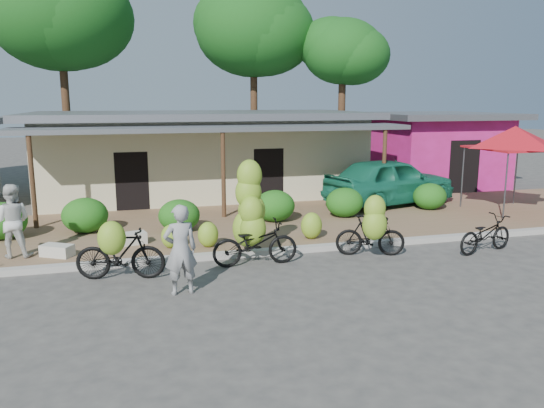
{
  "coord_description": "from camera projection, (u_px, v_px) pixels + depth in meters",
  "views": [
    {
      "loc": [
        -2.93,
        -10.36,
        3.81
      ],
      "look_at": [
        0.6,
        2.45,
        1.2
      ],
      "focal_mm": 35.0,
      "sensor_mm": 36.0,
      "label": 1
    }
  ],
  "objects": [
    {
      "name": "ground",
      "position": [
        276.0,
        282.0,
        11.3
      ],
      "size": [
        100.0,
        100.0,
        0.0
      ],
      "primitive_type": "plane",
      "color": "#413E3C",
      "rests_on": "ground"
    },
    {
      "name": "bike_left",
      "position": [
        119.0,
        252.0,
        11.27
      ],
      "size": [
        1.98,
        1.34,
        1.44
      ],
      "rotation": [
        0.0,
        0.0,
        1.36
      ],
      "color": "black",
      "rests_on": "ground"
    },
    {
      "name": "tree_center_right",
      "position": [
        249.0,
        28.0,
        26.46
      ],
      "size": [
        5.87,
        5.81,
        9.58
      ],
      "color": "#4C361E",
      "rests_on": "ground"
    },
    {
      "name": "hedge_1",
      "position": [
        85.0,
        215.0,
        14.94
      ],
      "size": [
        1.28,
        1.15,
        0.99
      ],
      "primitive_type": "ellipsoid",
      "color": "#135313",
      "rests_on": "sidewalk"
    },
    {
      "name": "sack_far",
      "position": [
        57.0,
        251.0,
        12.72
      ],
      "size": [
        0.84,
        0.71,
        0.28
      ],
      "primitive_type": "cube",
      "rotation": [
        0.0,
        0.0,
        -0.54
      ],
      "color": "beige",
      "rests_on": "sidewalk"
    },
    {
      "name": "loose_banana_a",
      "position": [
        171.0,
        236.0,
        13.4
      ],
      "size": [
        0.48,
        0.41,
        0.61
      ],
      "primitive_type": "ellipsoid",
      "color": "#9CBB2E",
      "rests_on": "sidewalk"
    },
    {
      "name": "teal_van",
      "position": [
        390.0,
        181.0,
        18.91
      ],
      "size": [
        5.36,
        3.27,
        1.71
      ],
      "primitive_type": "imported",
      "rotation": [
        0.0,
        0.0,
        1.84
      ],
      "color": "#186D51",
      "rests_on": "sidewalk"
    },
    {
      "name": "loose_banana_b",
      "position": [
        208.0,
        234.0,
        13.49
      ],
      "size": [
        0.53,
        0.45,
        0.66
      ],
      "primitive_type": "ellipsoid",
      "color": "#9CBB2E",
      "rests_on": "sidewalk"
    },
    {
      "name": "bike_far_right",
      "position": [
        485.0,
        234.0,
        13.42
      ],
      "size": [
        1.9,
        1.06,
        0.95
      ],
      "rotation": [
        0.0,
        0.0,
        1.82
      ],
      "color": "black",
      "rests_on": "ground"
    },
    {
      "name": "hedge_5",
      "position": [
        430.0,
        196.0,
        18.15
      ],
      "size": [
        1.15,
        1.04,
        0.9
      ],
      "primitive_type": "ellipsoid",
      "color": "#135313",
      "rests_on": "sidewalk"
    },
    {
      "name": "hedge_0",
      "position": [
        2.0,
        221.0,
        14.23
      ],
      "size": [
        1.29,
        1.16,
        1.01
      ],
      "primitive_type": "ellipsoid",
      "color": "#135313",
      "rests_on": "sidewalk"
    },
    {
      "name": "bike_right",
      "position": [
        372.0,
        230.0,
        12.91
      ],
      "size": [
        1.77,
        1.37,
        1.64
      ],
      "rotation": [
        0.0,
        0.0,
        1.25
      ],
      "color": "black",
      "rests_on": "ground"
    },
    {
      "name": "shop_main",
      "position": [
        202.0,
        153.0,
        21.31
      ],
      "size": [
        13.0,
        8.5,
        3.35
      ],
      "color": "beige",
      "rests_on": "ground"
    },
    {
      "name": "sidewalk",
      "position": [
        231.0,
        226.0,
        16.02
      ],
      "size": [
        60.0,
        6.0,
        0.12
      ],
      "primitive_type": "cube",
      "color": "#846047",
      "rests_on": "ground"
    },
    {
      "name": "red_canopy",
      "position": [
        515.0,
        137.0,
        17.41
      ],
      "size": [
        3.5,
        3.5,
        2.86
      ],
      "color": "#59595E",
      "rests_on": "sidewalk"
    },
    {
      "name": "sack_near",
      "position": [
        129.0,
        239.0,
        13.77
      ],
      "size": [
        0.92,
        0.58,
        0.3
      ],
      "primitive_type": "cube",
      "rotation": [
        0.0,
        0.0,
        0.23
      ],
      "color": "beige",
      "rests_on": "sidewalk"
    },
    {
      "name": "loose_banana_c",
      "position": [
        311.0,
        226.0,
        14.29
      ],
      "size": [
        0.58,
        0.49,
        0.72
      ],
      "primitive_type": "ellipsoid",
      "color": "#9CBB2E",
      "rests_on": "sidewalk"
    },
    {
      "name": "bike_center",
      "position": [
        252.0,
        225.0,
        12.51
      ],
      "size": [
        2.02,
        1.23,
        2.43
      ],
      "rotation": [
        0.0,
        0.0,
        1.56
      ],
      "color": "black",
      "rests_on": "ground"
    },
    {
      "name": "tree_far_center",
      "position": [
        55.0,
        11.0,
        23.58
      ],
      "size": [
        6.34,
        6.31,
        10.13
      ],
      "color": "#4C361E",
      "rests_on": "ground"
    },
    {
      "name": "shop_pink",
      "position": [
        432.0,
        148.0,
        24.11
      ],
      "size": [
        6.0,
        6.0,
        3.25
      ],
      "color": "#D42089",
      "rests_on": "ground"
    },
    {
      "name": "hedge_4",
      "position": [
        344.0,
        202.0,
        16.98
      ],
      "size": [
        1.21,
        1.09,
        0.94
      ],
      "primitive_type": "ellipsoid",
      "color": "#135313",
      "rests_on": "sidewalk"
    },
    {
      "name": "tree_near_right",
      "position": [
        339.0,
        50.0,
        25.83
      ],
      "size": [
        4.16,
        3.96,
        7.79
      ],
      "color": "#4C361E",
      "rests_on": "ground"
    },
    {
      "name": "hedge_2",
      "position": [
        179.0,
        215.0,
        15.1
      ],
      "size": [
        1.18,
        1.06,
        0.92
      ],
      "primitive_type": "ellipsoid",
      "color": "#135313",
      "rests_on": "sidewalk"
    },
    {
      "name": "curb",
      "position": [
        254.0,
        253.0,
        13.18
      ],
      "size": [
        60.0,
        0.25,
        0.15
      ],
      "primitive_type": "cube",
      "color": "#A8A399",
      "rests_on": "ground"
    },
    {
      "name": "bystander",
      "position": [
        12.0,
        221.0,
        12.53
      ],
      "size": [
        0.94,
        0.78,
        1.77
      ],
      "primitive_type": "imported",
      "rotation": [
        0.0,
        0.0,
        3.01
      ],
      "color": "silver",
      "rests_on": "sidewalk"
    },
    {
      "name": "vendor",
      "position": [
        180.0,
        250.0,
        10.44
      ],
      "size": [
        0.71,
        0.51,
        1.83
      ],
      "primitive_type": "imported",
      "rotation": [
        0.0,
        0.0,
        3.26
      ],
      "color": "gray",
      "rests_on": "ground"
    },
    {
      "name": "hedge_3",
      "position": [
        275.0,
        206.0,
        16.33
      ],
      "size": [
        1.25,
        1.12,
        0.97
      ],
      "primitive_type": "ellipsoid",
      "color": "#135313",
      "rests_on": "sidewalk"
    }
  ]
}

